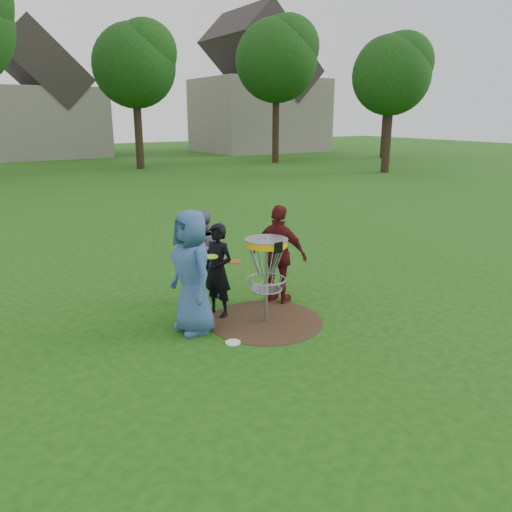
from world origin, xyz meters
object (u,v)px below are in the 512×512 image
player_blue (192,272)px  player_grey (201,255)px  player_black (218,270)px  player_maroon (279,255)px  disc_golf_basket (266,259)px

player_blue → player_grey: (0.74, 1.24, -0.14)m
player_grey → player_black: bearing=97.3°
player_maroon → disc_golf_basket: 0.90m
player_blue → player_grey: bearing=146.6°
player_blue → player_black: bearing=117.8°
player_blue → player_grey: player_blue is taller
player_maroon → disc_golf_basket: bearing=103.6°
player_grey → player_maroon: bearing=154.4°
player_black → disc_golf_basket: player_black is taller
player_blue → player_maroon: 1.80m
player_grey → disc_golf_basket: (0.37, -1.52, 0.23)m
player_grey → disc_golf_basket: bearing=120.0°
player_grey → disc_golf_basket: player_grey is taller
player_black → player_grey: bearing=149.4°
disc_golf_basket → player_grey: bearing=103.8°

